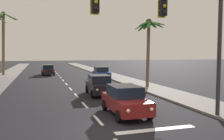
# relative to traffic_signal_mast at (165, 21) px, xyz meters

# --- Properties ---
(ground_plane) EXTENTS (220.00, 220.00, 0.00)m
(ground_plane) POSITION_rel_traffic_signal_mast_xyz_m (-3.12, -0.37, -5.15)
(ground_plane) COLOR black
(sidewalk_right) EXTENTS (3.20, 110.00, 0.14)m
(sidewalk_right) POSITION_rel_traffic_signal_mast_xyz_m (4.68, 19.63, -5.08)
(sidewalk_right) COLOR gray
(sidewalk_right) RESTS_ON ground
(lane_markings) EXTENTS (4.28, 88.84, 0.01)m
(lane_markings) POSITION_rel_traffic_signal_mast_xyz_m (-2.70, 20.03, -5.14)
(lane_markings) COLOR silver
(lane_markings) RESTS_ON ground
(traffic_signal_mast) EXTENTS (10.83, 0.41, 7.12)m
(traffic_signal_mast) POSITION_rel_traffic_signal_mast_xyz_m (0.00, 0.00, 0.00)
(traffic_signal_mast) COLOR #2D2D33
(traffic_signal_mast) RESTS_ON ground
(sedan_lead_at_stop_bar) EXTENTS (1.96, 4.46, 1.68)m
(sedan_lead_at_stop_bar) POSITION_rel_traffic_signal_mast_xyz_m (-1.34, 2.08, -4.29)
(sedan_lead_at_stop_bar) COLOR maroon
(sedan_lead_at_stop_bar) RESTS_ON ground
(sedan_third_in_queue) EXTENTS (2.08, 4.50, 1.68)m
(sedan_third_in_queue) POSITION_rel_traffic_signal_mast_xyz_m (-1.16, 9.07, -4.29)
(sedan_third_in_queue) COLOR black
(sedan_third_in_queue) RESTS_ON ground
(sedan_oncoming_far) EXTENTS (2.06, 4.49, 1.68)m
(sedan_oncoming_far) POSITION_rel_traffic_signal_mast_xyz_m (-4.75, 29.85, -4.29)
(sedan_oncoming_far) COLOR black
(sedan_oncoming_far) RESTS_ON ground
(sedan_parked_nearest_kerb) EXTENTS (2.08, 4.50, 1.68)m
(sedan_parked_nearest_kerb) POSITION_rel_traffic_signal_mast_xyz_m (2.09, 21.33, -4.29)
(sedan_parked_nearest_kerb) COLOR navy
(sedan_parked_nearest_kerb) RESTS_ON ground
(palm_left_third) EXTENTS (4.74, 4.85, 10.05)m
(palm_left_third) POSITION_rel_traffic_signal_mast_xyz_m (-11.37, 30.62, 1.56)
(palm_left_third) COLOR brown
(palm_left_third) RESTS_ON ground
(palm_right_second) EXTENTS (3.01, 3.10, 7.02)m
(palm_right_second) POSITION_rel_traffic_signal_mast_xyz_m (4.57, 11.54, 0.09)
(palm_right_second) COLOR brown
(palm_right_second) RESTS_ON ground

